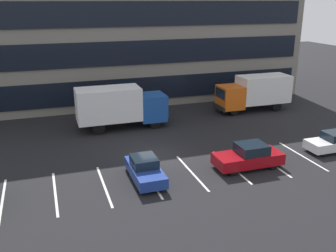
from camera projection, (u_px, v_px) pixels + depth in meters
name	position (u px, v px, depth m)	size (l,w,h in m)	color
ground_plane	(156.00, 156.00, 26.61)	(120.00, 120.00, 0.00)	black
office_building	(106.00, 31.00, 40.43)	(41.33, 11.52, 14.40)	slate
lot_markings	(171.00, 175.00, 23.64)	(19.74, 5.40, 0.01)	silver
box_truck_blue	(120.00, 105.00, 31.75)	(7.67, 2.54, 3.55)	#194799
box_truck_orange	(255.00, 91.00, 36.93)	(7.37, 2.44, 3.42)	#D85914
sedan_white	(333.00, 142.00, 27.31)	(3.93, 1.65, 1.41)	white
sedan_navy	(145.00, 169.00, 22.89)	(1.68, 4.02, 1.44)	navy
sedan_maroon	(249.00, 156.00, 24.58)	(4.48, 1.87, 1.60)	maroon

